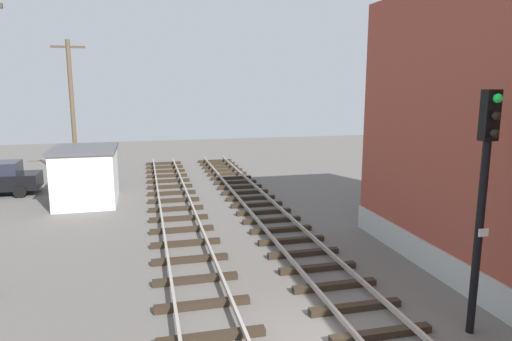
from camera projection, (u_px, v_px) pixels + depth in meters
The scene contains 4 objects.
track_near_building at pixel (381, 333), 10.44m from camera, with size 2.50×51.40×0.32m.
signal_mast at pixel (484, 186), 10.03m from camera, with size 0.36×0.40×5.62m.
control_hut at pixel (86, 175), 22.22m from camera, with size 3.00×3.80×2.76m.
utility_pole_far at pixel (73, 111), 25.65m from camera, with size 1.80×0.24×8.20m.
Camera 1 is at (-3.70, -8.61, 5.71)m, focal length 31.94 mm.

